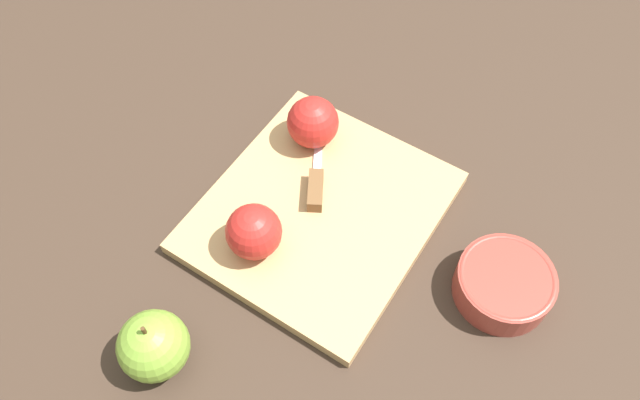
{
  "coord_description": "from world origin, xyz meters",
  "views": [
    {
      "loc": [
        -0.41,
        -0.22,
        0.75
      ],
      "look_at": [
        0.0,
        0.0,
        0.04
      ],
      "focal_mm": 35.0,
      "sensor_mm": 36.0,
      "label": 1
    }
  ],
  "objects_px": {
    "apple_whole": "(154,346)",
    "bowl": "(504,283)",
    "apple_half_right": "(313,122)",
    "knife": "(316,185)",
    "apple_half_left": "(254,232)"
  },
  "relations": [
    {
      "from": "knife",
      "to": "apple_whole",
      "type": "relative_size",
      "value": 1.5
    },
    {
      "from": "apple_half_right",
      "to": "apple_whole",
      "type": "distance_m",
      "value": 0.38
    },
    {
      "from": "apple_half_left",
      "to": "apple_half_right",
      "type": "height_order",
      "value": "apple_half_right"
    },
    {
      "from": "apple_half_right",
      "to": "bowl",
      "type": "xyz_separation_m",
      "value": [
        -0.09,
        -0.33,
        -0.03
      ]
    },
    {
      "from": "apple_half_left",
      "to": "knife",
      "type": "xyz_separation_m",
      "value": [
        0.12,
        -0.03,
        -0.03
      ]
    },
    {
      "from": "apple_half_right",
      "to": "apple_half_left",
      "type": "bearing_deg",
      "value": 10.89
    },
    {
      "from": "apple_whole",
      "to": "knife",
      "type": "bearing_deg",
      "value": -9.97
    },
    {
      "from": "apple_half_right",
      "to": "apple_whole",
      "type": "bearing_deg",
      "value": 3.86
    },
    {
      "from": "apple_half_right",
      "to": "apple_whole",
      "type": "height_order",
      "value": "apple_whole"
    },
    {
      "from": "apple_half_left",
      "to": "apple_half_right",
      "type": "xyz_separation_m",
      "value": [
        0.19,
        0.02,
        0.0
      ]
    },
    {
      "from": "apple_half_left",
      "to": "apple_whole",
      "type": "distance_m",
      "value": 0.18
    },
    {
      "from": "apple_whole",
      "to": "bowl",
      "type": "height_order",
      "value": "apple_whole"
    },
    {
      "from": "apple_whole",
      "to": "bowl",
      "type": "bearing_deg",
      "value": -49.79
    },
    {
      "from": "knife",
      "to": "apple_whole",
      "type": "bearing_deg",
      "value": 144.18
    },
    {
      "from": "bowl",
      "to": "apple_half_right",
      "type": "bearing_deg",
      "value": 74.23
    }
  ]
}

